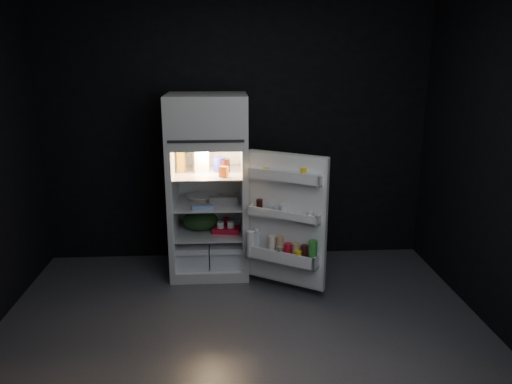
{
  "coord_description": "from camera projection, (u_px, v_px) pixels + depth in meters",
  "views": [
    {
      "loc": [
        -0.11,
        -3.47,
        2.13
      ],
      "look_at": [
        0.17,
        1.0,
        0.9
      ],
      "focal_mm": 35.0,
      "sensor_mm": 36.0,
      "label": 1
    }
  ],
  "objects": [
    {
      "name": "small_can_silver",
      "position": [
        232.0,
        223.0,
        5.1
      ],
      "size": [
        0.08,
        0.08,
        0.09
      ],
      "primitive_type": "cylinder",
      "rotation": [
        0.0,
        0.0,
        0.29
      ],
      "color": "silver",
      "rests_on": "refrigerator"
    },
    {
      "name": "wall_front",
      "position": [
        256.0,
        266.0,
        1.92
      ],
      "size": [
        4.0,
        0.0,
        2.7
      ],
      "primitive_type": "cube",
      "color": "black",
      "rests_on": "ground"
    },
    {
      "name": "pie",
      "position": [
        202.0,
        198.0,
        5.01
      ],
      "size": [
        0.27,
        0.27,
        0.04
      ],
      "primitive_type": "cylinder",
      "rotation": [
        0.0,
        0.0,
        0.01
      ],
      "color": "tan",
      "rests_on": "refrigerator"
    },
    {
      "name": "refrigerator",
      "position": [
        208.0,
        179.0,
        4.91
      ],
      "size": [
        0.76,
        0.71,
        1.78
      ],
      "color": "silver",
      "rests_on": "ground"
    },
    {
      "name": "yogurt_tray",
      "position": [
        227.0,
        230.0,
        4.96
      ],
      "size": [
        0.28,
        0.19,
        0.05
      ],
      "primitive_type": "cube",
      "rotation": [
        0.0,
        0.0,
        -0.18
      ],
      "color": "red",
      "rests_on": "refrigerator"
    },
    {
      "name": "fridge_door",
      "position": [
        285.0,
        223.0,
        4.47
      ],
      "size": [
        0.71,
        0.55,
        1.22
      ],
      "color": "silver",
      "rests_on": "ground"
    },
    {
      "name": "amber_bottle",
      "position": [
        181.0,
        161.0,
        4.85
      ],
      "size": [
        0.11,
        0.11,
        0.22
      ],
      "primitive_type": "cylinder",
      "rotation": [
        0.0,
        0.0,
        -0.31
      ],
      "color": "orange",
      "rests_on": "refrigerator"
    },
    {
      "name": "produce_bag",
      "position": [
        200.0,
        220.0,
        5.02
      ],
      "size": [
        0.45,
        0.42,
        0.2
      ],
      "primitive_type": "ellipsoid",
      "rotation": [
        0.0,
        0.0,
        -0.41
      ],
      "color": "#193815",
      "rests_on": "refrigerator"
    },
    {
      "name": "wrapped_pkg",
      "position": [
        229.0,
        197.0,
        5.04
      ],
      "size": [
        0.12,
        0.1,
        0.05
      ],
      "primitive_type": "cube",
      "rotation": [
        0.0,
        0.0,
        -0.05
      ],
      "color": "#F4DFC8",
      "rests_on": "refrigerator"
    },
    {
      "name": "milk_jug",
      "position": [
        201.0,
        160.0,
        4.86
      ],
      "size": [
        0.16,
        0.16,
        0.24
      ],
      "primitive_type": "cube",
      "rotation": [
        0.0,
        0.0,
        0.15
      ],
      "color": "white",
      "rests_on": "refrigerator"
    },
    {
      "name": "wall_back",
      "position": [
        236.0,
        133.0,
        5.19
      ],
      "size": [
        4.0,
        0.0,
        2.7
      ],
      "primitive_type": "cube",
      "color": "black",
      "rests_on": "ground"
    },
    {
      "name": "small_can_red",
      "position": [
        226.0,
        222.0,
        5.13
      ],
      "size": [
        0.07,
        0.07,
        0.09
      ],
      "primitive_type": "cylinder",
      "rotation": [
        0.0,
        0.0,
        -0.14
      ],
      "color": "red",
      "rests_on": "refrigerator"
    },
    {
      "name": "small_carton",
      "position": [
        224.0,
        172.0,
        4.67
      ],
      "size": [
        0.1,
        0.09,
        0.1
      ],
      "primitive_type": "cube",
      "rotation": [
        0.0,
        0.0,
        -0.41
      ],
      "color": "#CE5618",
      "rests_on": "refrigerator"
    },
    {
      "name": "mayo_jar",
      "position": [
        219.0,
        165.0,
        4.88
      ],
      "size": [
        0.13,
        0.13,
        0.14
      ],
      "primitive_type": "cylinder",
      "rotation": [
        0.0,
        0.0,
        -0.15
      ],
      "color": "#1F26AD",
      "rests_on": "refrigerator"
    },
    {
      "name": "flat_package",
      "position": [
        203.0,
        207.0,
        4.72
      ],
      "size": [
        0.2,
        0.11,
        0.04
      ],
      "primitive_type": "cube",
      "rotation": [
        0.0,
        0.0,
        0.07
      ],
      "color": "#849DCD",
      "rests_on": "refrigerator"
    },
    {
      "name": "egg_carton",
      "position": [
        223.0,
        200.0,
        4.89
      ],
      "size": [
        0.28,
        0.11,
        0.07
      ],
      "primitive_type": "cube",
      "rotation": [
        0.0,
        0.0,
        -0.0
      ],
      "color": "gray",
      "rests_on": "refrigerator"
    },
    {
      "name": "floor",
      "position": [
        243.0,
        337.0,
        3.91
      ],
      "size": [
        4.0,
        3.4,
        0.0
      ],
      "primitive_type": "cube",
      "color": "#4B4B50",
      "rests_on": "ground"
    },
    {
      "name": "jam_jar",
      "position": [
        225.0,
        165.0,
        4.87
      ],
      "size": [
        0.12,
        0.12,
        0.13
      ],
      "primitive_type": "cylinder",
      "rotation": [
        0.0,
        0.0,
        0.28
      ],
      "color": "black",
      "rests_on": "refrigerator"
    }
  ]
}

